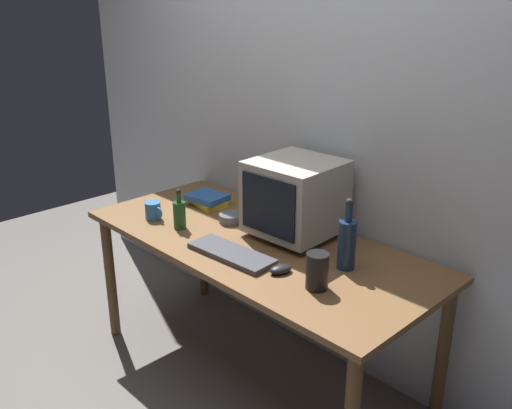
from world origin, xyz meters
The scene contains 12 objects.
ground_plane centered at (0.00, 0.00, 0.00)m, with size 6.00×6.00×0.00m, color slate.
back_wall centered at (0.00, 0.45, 1.25)m, with size 4.00×0.08×2.50m, color silver.
desk centered at (0.00, 0.00, 0.67)m, with size 1.78×0.78×0.76m.
crt_monitor centered at (0.09, 0.17, 0.95)m, with size 0.40×0.40×0.37m.
keyboard centered at (0.05, -0.20, 0.77)m, with size 0.42×0.15×0.02m, color #3F3F47.
computer_mouse centered at (0.31, -0.16, 0.77)m, with size 0.06×0.10×0.04m, color black.
bottle_tall centered at (0.47, 0.08, 0.87)m, with size 0.08×0.08×0.31m.
bottle_short centered at (-0.37, -0.17, 0.83)m, with size 0.06×0.06×0.21m.
book_stack centered at (-0.52, 0.13, 0.79)m, with size 0.22×0.19×0.06m.
mug centered at (-0.56, -0.19, 0.80)m, with size 0.12×0.08×0.09m.
cd_spindle centered at (-0.25, 0.06, 0.78)m, with size 0.12×0.12×0.04m, color #595B66.
metal_canister centered at (0.49, -0.15, 0.83)m, with size 0.09×0.09×0.15m, color black.
Camera 1 is at (1.72, -1.67, 1.85)m, focal length 39.15 mm.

